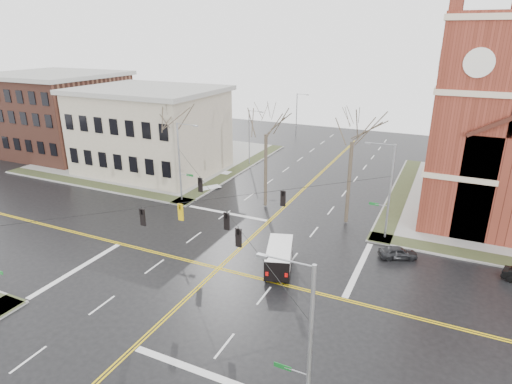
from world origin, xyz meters
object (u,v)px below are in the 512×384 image
at_px(signal_pole_se, 306,345).
at_px(tree_ne, 353,136).
at_px(signal_pole_ne, 388,189).
at_px(tree_nw_far, 174,123).
at_px(tree_nw_near, 266,129).
at_px(signal_pole_nw, 181,160).
at_px(parked_car_a, 398,252).
at_px(cargo_van, 279,255).
at_px(streetlight_north_a, 250,135).
at_px(streetlight_north_b, 297,113).

relative_size(signal_pole_se, tree_ne, 0.72).
distance_m(signal_pole_ne, signal_pole_se, 23.00).
bearing_deg(tree_nw_far, tree_nw_near, 3.50).
bearing_deg(signal_pole_ne, signal_pole_nw, 180.00).
height_order(signal_pole_ne, parked_car_a, signal_pole_ne).
relative_size(signal_pole_nw, cargo_van, 1.65).
distance_m(streetlight_north_a, tree_nw_far, 15.40).
bearing_deg(tree_nw_near, cargo_van, -61.14).
height_order(signal_pole_nw, streetlight_north_b, signal_pole_nw).
height_order(signal_pole_se, streetlight_north_b, signal_pole_se).
bearing_deg(signal_pole_se, streetlight_north_b, 110.27).
height_order(streetlight_north_a, parked_car_a, streetlight_north_a).
height_order(parked_car_a, tree_nw_far, tree_nw_far).
relative_size(signal_pole_se, parked_car_a, 2.76).
relative_size(streetlight_north_b, cargo_van, 1.46).
distance_m(tree_nw_far, tree_nw_near, 11.19).
bearing_deg(signal_pole_nw, streetlight_north_b, 88.95).
xyz_separation_m(parked_car_a, tree_ne, (-5.84, 5.40, 8.48)).
height_order(tree_nw_far, tree_ne, tree_ne).
bearing_deg(cargo_van, signal_pole_se, -81.22).
xyz_separation_m(signal_pole_ne, tree_nw_near, (-13.33, 2.56, 3.82)).
relative_size(streetlight_north_a, tree_nw_near, 0.66).
bearing_deg(tree_nw_far, signal_pole_se, -45.43).
relative_size(signal_pole_se, tree_nw_far, 0.76).
bearing_deg(parked_car_a, streetlight_north_a, 25.44).
relative_size(signal_pole_ne, tree_nw_near, 0.74).
height_order(signal_pole_ne, tree_nw_near, tree_nw_near).
xyz_separation_m(signal_pole_nw, cargo_van, (15.77, -9.17, -3.80)).
distance_m(signal_pole_ne, tree_nw_near, 14.10).
xyz_separation_m(cargo_van, tree_ne, (2.84, 11.11, 7.88)).
xyz_separation_m(signal_pole_se, tree_nw_far, (-24.50, 24.87, 3.63)).
height_order(signal_pole_nw, tree_nw_near, tree_nw_near).
relative_size(parked_car_a, tree_nw_near, 0.27).
relative_size(streetlight_north_a, cargo_van, 1.46).
bearing_deg(streetlight_north_b, signal_pole_nw, -91.05).
distance_m(signal_pole_ne, streetlight_north_b, 42.61).
relative_size(streetlight_north_b, tree_ne, 0.64).
distance_m(signal_pole_nw, streetlight_north_b, 36.51).
height_order(streetlight_north_a, cargo_van, streetlight_north_a).
bearing_deg(streetlight_north_a, cargo_van, -59.53).
height_order(signal_pole_nw, parked_car_a, signal_pole_nw).
distance_m(signal_pole_nw, streetlight_north_a, 16.52).
xyz_separation_m(signal_pole_nw, streetlight_north_b, (0.67, 36.50, -0.48)).
height_order(cargo_van, tree_nw_far, tree_nw_far).
bearing_deg(streetlight_north_a, streetlight_north_b, 90.00).
xyz_separation_m(streetlight_north_b, tree_nw_far, (-2.53, -34.63, 4.11)).
bearing_deg(tree_nw_far, signal_pole_ne, -4.37).
distance_m(signal_pole_nw, tree_ne, 19.15).
bearing_deg(signal_pole_se, parked_car_a, 84.71).
distance_m(signal_pole_se, cargo_van, 15.90).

